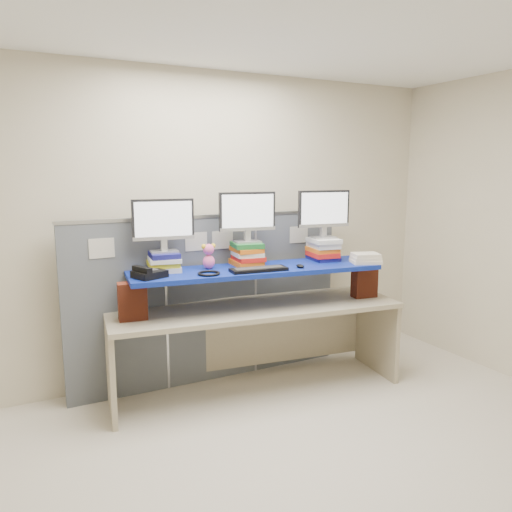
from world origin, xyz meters
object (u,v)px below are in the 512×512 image
monitor_right (324,211)px  keyboard (259,269)px  monitor_left (163,222)px  desk_phone (149,273)px  blue_board (256,270)px  monitor_center (247,214)px  desk (256,323)px

monitor_right → keyboard: size_ratio=1.03×
monitor_left → desk_phone: monitor_left is taller
blue_board → monitor_left: 0.87m
desk_phone → monitor_right: bearing=-20.3°
monitor_left → keyboard: bearing=-20.0°
monitor_left → monitor_center: monitor_center is taller
blue_board → monitor_right: bearing=9.7°
desk → monitor_left: (-0.73, 0.21, 0.89)m
desk → monitor_left: bearing=171.1°
desk → blue_board: bearing=70.7°
desk → desk_phone: (-0.92, 0.02, 0.52)m
desk_phone → blue_board: bearing=-21.9°
monitor_right → desk_phone: bearing=-172.5°
monitor_right → keyboard: monitor_right is taller
monitor_left → monitor_right: (1.44, -0.18, 0.05)m
monitor_left → monitor_right: 1.45m
desk → monitor_right: bearing=9.7°
monitor_center → desk_phone: (-0.90, -0.10, -0.41)m
blue_board → monitor_right: size_ratio=4.28×
keyboard → desk_phone: 0.89m
keyboard → monitor_center: bearing=89.9°
desk → keyboard: bearing=-101.2°
monitor_center → monitor_right: bearing=-0.0°
monitor_left → desk: bearing=-8.9°
desk → monitor_right: size_ratio=5.16×
blue_board → monitor_left: (-0.73, 0.21, 0.42)m
blue_board → desk_phone: bearing=-174.1°
monitor_center → monitor_right: size_ratio=1.00×
desk → keyboard: (-0.05, -0.14, 0.50)m
desk_phone → keyboard: bearing=-31.1°
monitor_left → desk_phone: (-0.19, -0.19, -0.37)m
monitor_left → blue_board: bearing=-8.9°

